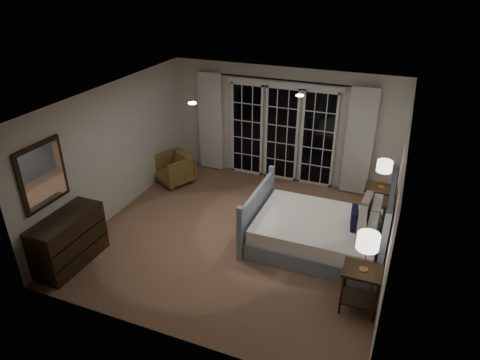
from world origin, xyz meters
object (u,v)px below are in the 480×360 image
at_px(armchair, 174,169).
at_px(dresser, 69,240).
at_px(nightstand_right, 379,199).
at_px(lamp_left, 368,242).
at_px(bed, 321,232).
at_px(lamp_right, 384,167).
at_px(nightstand_left, 361,283).

height_order(armchair, dresser, dresser).
bearing_deg(armchair, nightstand_right, 28.00).
bearing_deg(lamp_left, dresser, -171.78).
bearing_deg(lamp_left, bed, 123.40).
height_order(lamp_left, lamp_right, lamp_left).
distance_m(nightstand_left, lamp_right, 2.59).
xyz_separation_m(nightstand_left, nightstand_right, (-0.01, 2.50, 0.01)).
distance_m(bed, nightstand_right, 1.50).
bearing_deg(lamp_right, dresser, -144.79).
height_order(bed, lamp_left, bed).
xyz_separation_m(lamp_left, armchair, (-4.34, 2.48, -0.82)).
distance_m(nightstand_right, lamp_left, 2.59).
xyz_separation_m(bed, lamp_right, (0.81, 1.26, 0.81)).
bearing_deg(bed, lamp_left, -56.60).
bearing_deg(dresser, lamp_left, 8.22).
relative_size(nightstand_left, lamp_left, 1.22).
bearing_deg(nightstand_right, dresser, -144.79).
height_order(lamp_left, armchair, lamp_left).
bearing_deg(lamp_right, nightstand_right, -143.13).
bearing_deg(armchair, lamp_left, -2.02).
bearing_deg(lamp_left, lamp_right, 90.23).
relative_size(nightstand_left, dresser, 0.57).
relative_size(armchair, dresser, 0.59).
xyz_separation_m(nightstand_left, dresser, (-4.47, -0.65, -0.03)).
bearing_deg(nightstand_right, armchair, -179.74).
xyz_separation_m(nightstand_right, lamp_right, (0.00, 0.00, 0.66)).
distance_m(bed, dresser, 4.11).
relative_size(bed, nightstand_right, 3.12).
bearing_deg(bed, nightstand_right, 57.23).
bearing_deg(armchair, lamp_right, 28.00).
bearing_deg(lamp_right, nightstand_left, -89.77).
relative_size(lamp_right, dresser, 0.43).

